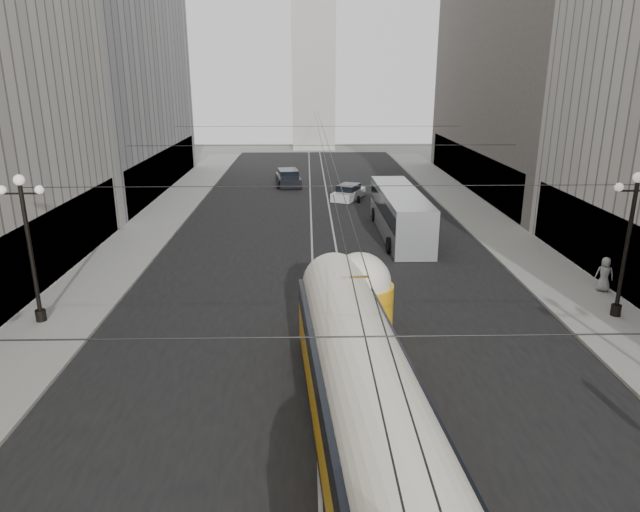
{
  "coord_description": "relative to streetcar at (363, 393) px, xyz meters",
  "views": [
    {
      "loc": [
        -1.03,
        -4.97,
        10.34
      ],
      "look_at": [
        -0.57,
        15.37,
        3.85
      ],
      "focal_mm": 32.0,
      "sensor_mm": 36.0,
      "label": 1
    }
  ],
  "objects": [
    {
      "name": "pedestrian_sidewalk_right",
      "position": [
        12.99,
        11.96,
        -0.81
      ],
      "size": [
        0.97,
        0.78,
        1.73
      ],
      "primitive_type": "imported",
      "rotation": [
        0.0,
        0.0,
        2.79
      ],
      "color": "gray",
      "rests_on": "sidewalk_right"
    },
    {
      "name": "distant_tower",
      "position": [
        -0.5,
        70.99,
        13.14
      ],
      "size": [
        6.0,
        6.0,
        31.36
      ],
      "color": "#B2AFA8",
      "rests_on": "ground"
    },
    {
      "name": "streetcar",
      "position": [
        0.0,
        0.0,
        0.0
      ],
      "size": [
        3.78,
        17.0,
        3.74
      ],
      "color": "orange",
      "rests_on": "ground"
    },
    {
      "name": "building_right_far",
      "position": [
        19.5,
        38.99,
        14.48
      ],
      "size": [
        12.6,
        32.6,
        32.6
      ],
      "color": "#514C47",
      "rests_on": "ground"
    },
    {
      "name": "sedan_dark_far",
      "position": [
        -3.36,
        41.16,
        -1.11
      ],
      "size": [
        2.72,
        5.21,
        1.57
      ],
      "color": "black",
      "rests_on": "ground"
    },
    {
      "name": "building_left_far",
      "position": [
        -20.49,
        38.99,
        12.48
      ],
      "size": [
        12.6,
        28.6,
        28.6
      ],
      "color": "#999999",
      "rests_on": "ground"
    },
    {
      "name": "rail_right",
      "position": [
        0.25,
        23.49,
        -1.83
      ],
      "size": [
        0.12,
        85.0,
        0.04
      ],
      "primitive_type": "cube",
      "color": "gray",
      "rests_on": "ground"
    },
    {
      "name": "sidewalk_left",
      "position": [
        -12.5,
        26.99,
        -1.75
      ],
      "size": [
        4.0,
        72.0,
        0.15
      ],
      "primitive_type": "cube",
      "color": "gray",
      "rests_on": "ground"
    },
    {
      "name": "catenary",
      "position": [
        -0.38,
        22.48,
        4.06
      ],
      "size": [
        25.0,
        72.0,
        0.23
      ],
      "color": "black",
      "rests_on": "ground"
    },
    {
      "name": "road",
      "position": [
        -0.5,
        23.49,
        -1.83
      ],
      "size": [
        20.0,
        85.0,
        0.02
      ],
      "primitive_type": "cube",
      "color": "black",
      "rests_on": "ground"
    },
    {
      "name": "city_bus",
      "position": [
        4.64,
        22.9,
        -0.18
      ],
      "size": [
        2.76,
        11.83,
        3.0
      ],
      "color": "#ADAFB3",
      "rests_on": "ground"
    },
    {
      "name": "sidewalk_right",
      "position": [
        11.5,
        26.99,
        -1.75
      ],
      "size": [
        4.0,
        72.0,
        0.15
      ],
      "primitive_type": "cube",
      "color": "gray",
      "rests_on": "ground"
    },
    {
      "name": "lamppost_left_mid",
      "position": [
        -13.1,
        8.99,
        1.92
      ],
      "size": [
        1.86,
        0.44,
        6.37
      ],
      "color": "black",
      "rests_on": "sidewalk_left"
    },
    {
      "name": "sedan_white_far",
      "position": [
        2.04,
        34.53,
        -1.24
      ],
      "size": [
        3.27,
        4.46,
        1.3
      ],
      "color": "white",
      "rests_on": "ground"
    },
    {
      "name": "lamppost_right_mid",
      "position": [
        12.1,
        8.99,
        1.92
      ],
      "size": [
        1.86,
        0.44,
        6.37
      ],
      "color": "black",
      "rests_on": "sidewalk_right"
    },
    {
      "name": "rail_left",
      "position": [
        -1.25,
        23.49,
        -1.83
      ],
      "size": [
        0.12,
        85.0,
        0.04
      ],
      "primitive_type": "cube",
      "color": "gray",
      "rests_on": "ground"
    }
  ]
}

